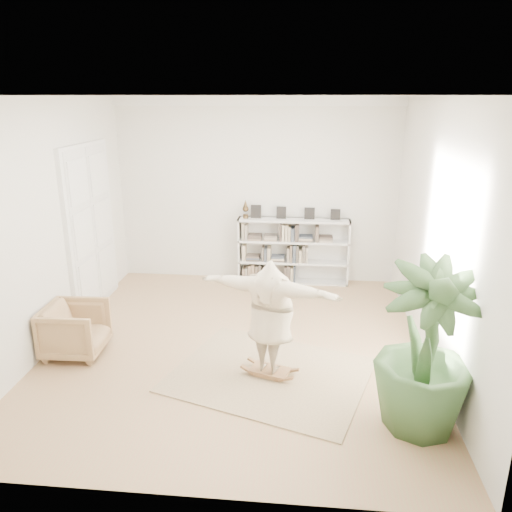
{
  "coord_description": "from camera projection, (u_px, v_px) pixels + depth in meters",
  "views": [
    {
      "loc": [
        0.93,
        -6.69,
        3.6
      ],
      "look_at": [
        0.24,
        0.4,
        1.3
      ],
      "focal_mm": 35.0,
      "sensor_mm": 36.0,
      "label": 1
    }
  ],
  "objects": [
    {
      "name": "floor",
      "position": [
        238.0,
        346.0,
        7.53
      ],
      "size": [
        6.0,
        6.0,
        0.0
      ],
      "primitive_type": "plane",
      "color": "#AD7F59",
      "rests_on": "ground"
    },
    {
      "name": "room_shell",
      "position": [
        256.0,
        101.0,
        9.24
      ],
      "size": [
        6.0,
        6.0,
        6.0
      ],
      "color": "silver",
      "rests_on": "floor"
    },
    {
      "name": "doors",
      "position": [
        91.0,
        230.0,
        8.58
      ],
      "size": [
        0.09,
        1.78,
        2.92
      ],
      "color": "white",
      "rests_on": "floor"
    },
    {
      "name": "bookshelf",
      "position": [
        293.0,
        252.0,
        9.94
      ],
      "size": [
        2.2,
        0.35,
        1.64
      ],
      "color": "silver",
      "rests_on": "floor"
    },
    {
      "name": "armchair",
      "position": [
        75.0,
        330.0,
        7.2
      ],
      "size": [
        0.86,
        0.84,
        0.76
      ],
      "primitive_type": "imported",
      "rotation": [
        0.0,
        0.0,
        1.61
      ],
      "color": "tan",
      "rests_on": "floor"
    },
    {
      "name": "rug",
      "position": [
        270.0,
        374.0,
        6.73
      ],
      "size": [
        3.01,
        2.69,
        0.02
      ],
      "primitive_type": "cube",
      "rotation": [
        0.0,
        0.0,
        -0.32
      ],
      "color": "tan",
      "rests_on": "floor"
    },
    {
      "name": "rocker_board",
      "position": [
        270.0,
        371.0,
        6.71
      ],
      "size": [
        0.59,
        0.46,
        0.11
      ],
      "rotation": [
        0.0,
        0.0,
        -0.32
      ],
      "color": "brown",
      "rests_on": "rug"
    },
    {
      "name": "person",
      "position": [
        270.0,
        314.0,
        6.46
      ],
      "size": [
        1.97,
        1.09,
        1.55
      ],
      "primitive_type": "imported",
      "rotation": [
        0.0,
        0.0,
        2.82
      ],
      "color": "beige",
      "rests_on": "rocker_board"
    },
    {
      "name": "houseplant",
      "position": [
        426.0,
        349.0,
        5.42
      ],
      "size": [
        1.15,
        1.15,
        1.95
      ],
      "primitive_type": "imported",
      "rotation": [
        0.0,
        0.0,
        0.05
      ],
      "color": "#34562B",
      "rests_on": "floor"
    }
  ]
}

